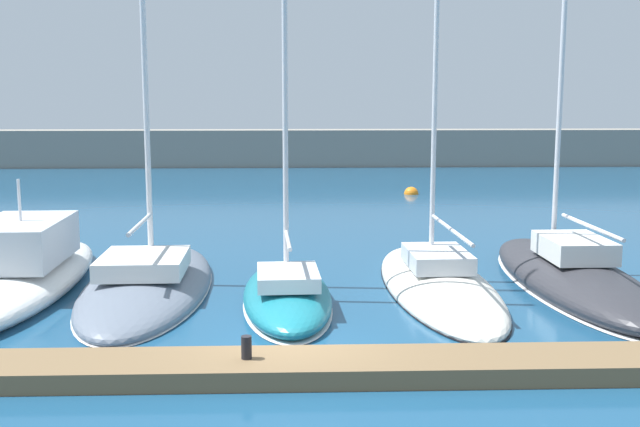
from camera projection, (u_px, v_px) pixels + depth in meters
ground_plane at (291, 353)px, 15.74m from camera, size 120.00×120.00×0.00m
dock_pier at (291, 368)px, 14.34m from camera, size 19.28×1.51×0.38m
breakwater_seawall at (292, 148)px, 57.08m from camera, size 108.00×2.44×2.76m
motorboat_white_nearest at (24, 271)px, 20.75m from camera, size 3.07×10.29×3.34m
sailboat_slate_second at (148, 281)px, 20.78m from camera, size 3.55×10.09×19.69m
sailboat_teal_third at (287, 293)px, 19.30m from camera, size 2.57×6.75×11.33m
sailboat_ivory_fourth at (438, 280)px, 20.89m from camera, size 3.09×9.89×21.03m
sailboat_charcoal_fifth at (571, 273)px, 21.13m from camera, size 3.03×10.23×22.26m
mooring_buoy_orange at (411, 194)px, 41.11m from camera, size 0.79×0.79×0.79m
dock_bollard at (246, 347)px, 14.25m from camera, size 0.20×0.20×0.44m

